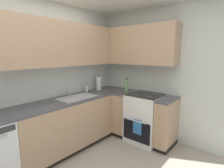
{
  "coord_description": "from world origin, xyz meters",
  "views": [
    {
      "loc": [
        -1.29,
        -1.3,
        1.67
      ],
      "look_at": [
        1.0,
        0.6,
        1.16
      ],
      "focal_mm": 28.44,
      "sensor_mm": 36.0,
      "label": 1
    }
  ],
  "objects_px": {
    "oven_range": "(145,117)",
    "paper_towel_roll": "(99,83)",
    "oil_bottle": "(126,85)",
    "soap_bottle": "(87,88)"
  },
  "relations": [
    {
      "from": "oven_range",
      "to": "paper_towel_roll",
      "type": "relative_size",
      "value": 3.14
    },
    {
      "from": "oven_range",
      "to": "soap_bottle",
      "type": "height_order",
      "value": "soap_bottle"
    },
    {
      "from": "paper_towel_roll",
      "to": "oil_bottle",
      "type": "xyz_separation_m",
      "value": [
        0.19,
        -0.59,
        -0.0
      ]
    },
    {
      "from": "soap_bottle",
      "to": "paper_towel_roll",
      "type": "bearing_deg",
      "value": -3.45
    },
    {
      "from": "soap_bottle",
      "to": "oil_bottle",
      "type": "height_order",
      "value": "oil_bottle"
    },
    {
      "from": "paper_towel_roll",
      "to": "oven_range",
      "type": "bearing_deg",
      "value": -78.59
    },
    {
      "from": "soap_bottle",
      "to": "paper_towel_roll",
      "type": "xyz_separation_m",
      "value": [
        0.33,
        -0.02,
        0.06
      ]
    },
    {
      "from": "soap_bottle",
      "to": "oven_range",
      "type": "bearing_deg",
      "value": -62.83
    },
    {
      "from": "soap_bottle",
      "to": "paper_towel_roll",
      "type": "distance_m",
      "value": 0.34
    },
    {
      "from": "oven_range",
      "to": "soap_bottle",
      "type": "xyz_separation_m",
      "value": [
        -0.54,
        1.05,
        0.52
      ]
    }
  ]
}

